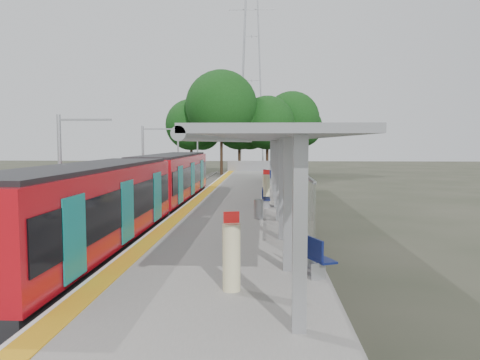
% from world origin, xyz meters
% --- Properties ---
extents(ground, '(200.00, 200.00, 0.00)m').
position_xyz_m(ground, '(0.00, 0.00, 0.00)').
color(ground, '#474438').
rests_on(ground, ground).
extents(trackbed, '(3.00, 70.00, 0.24)m').
position_xyz_m(trackbed, '(-4.50, 20.00, 0.12)').
color(trackbed, '#59544C').
rests_on(trackbed, ground).
extents(platform, '(6.00, 50.00, 1.00)m').
position_xyz_m(platform, '(0.00, 20.00, 0.50)').
color(platform, gray).
rests_on(platform, ground).
extents(tactile_strip, '(0.60, 50.00, 0.02)m').
position_xyz_m(tactile_strip, '(-2.55, 20.00, 1.01)').
color(tactile_strip, gold).
rests_on(tactile_strip, platform).
extents(end_fence, '(6.00, 0.10, 1.20)m').
position_xyz_m(end_fence, '(0.00, 44.95, 1.60)').
color(end_fence, '#9EA0A5').
rests_on(end_fence, platform).
extents(train, '(2.74, 27.60, 3.62)m').
position_xyz_m(train, '(-4.50, 11.98, 2.05)').
color(train, black).
rests_on(train, ground).
extents(canopy, '(3.27, 38.00, 3.66)m').
position_xyz_m(canopy, '(1.61, 16.19, 4.20)').
color(canopy, '#9EA0A5').
rests_on(canopy, platform).
extents(pylon, '(8.00, 4.00, 38.00)m').
position_xyz_m(pylon, '(-1.00, 73.00, 19.00)').
color(pylon, '#9EA0A5').
rests_on(pylon, ground).
extents(tree_cluster, '(20.83, 14.37, 13.55)m').
position_xyz_m(tree_cluster, '(-1.62, 51.96, 7.73)').
color(tree_cluster, '#382316').
rests_on(tree_cluster, ground).
extents(catenary_masts, '(2.08, 48.16, 5.40)m').
position_xyz_m(catenary_masts, '(-6.22, 19.00, 2.91)').
color(catenary_masts, '#9EA0A5').
rests_on(catenary_masts, ground).
extents(bench_near, '(0.98, 1.48, 0.98)m').
position_xyz_m(bench_near, '(2.62, 1.74, 1.51)').
color(bench_near, '#111B55').
rests_on(bench_near, platform).
extents(bench_mid, '(0.45, 1.40, 0.95)m').
position_xyz_m(bench_mid, '(1.38, 14.29, 1.50)').
color(bench_mid, '#111B55').
rests_on(bench_mid, platform).
extents(bench_far, '(1.04, 1.67, 1.09)m').
position_xyz_m(bench_far, '(1.70, 28.83, 1.58)').
color(bench_far, '#111B55').
rests_on(bench_far, platform).
extents(info_pillar_near, '(0.41, 0.41, 1.81)m').
position_xyz_m(info_pillar_near, '(0.64, 0.24, 1.78)').
color(info_pillar_near, beige).
rests_on(info_pillar_near, platform).
extents(info_pillar_far, '(0.41, 0.41, 1.83)m').
position_xyz_m(info_pillar_far, '(1.47, 16.12, 1.79)').
color(info_pillar_far, beige).
rests_on(info_pillar_far, platform).
extents(litter_bin, '(0.54, 0.54, 0.85)m').
position_xyz_m(litter_bin, '(1.12, 10.33, 1.43)').
color(litter_bin, '#9EA0A5').
rests_on(litter_bin, platform).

